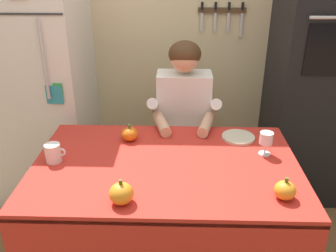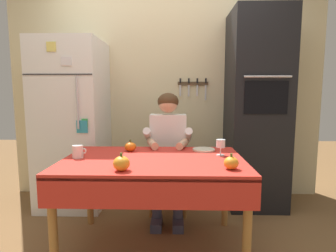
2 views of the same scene
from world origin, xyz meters
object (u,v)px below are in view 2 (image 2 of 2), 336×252
dining_table (153,169)px  serving_tray (204,150)px  coffee_mug (78,152)px  pumpkin_small (121,163)px  chair_behind_person (168,162)px  seated_person (168,144)px  wine_glass (221,144)px  pumpkin_medium (231,163)px  pumpkin_large (130,147)px  refrigerator (73,124)px  wall_oven (256,111)px

dining_table → serving_tray: 0.53m
dining_table → coffee_mug: (-0.59, 0.02, 0.13)m
dining_table → pumpkin_small: bearing=-119.5°
chair_behind_person → seated_person: (-0.00, -0.19, 0.23)m
pumpkin_small → wine_glass: bearing=32.1°
pumpkin_medium → serving_tray: bearing=101.9°
wine_glass → serving_tray: size_ratio=0.68×
chair_behind_person → coffee_mug: bearing=-131.9°
chair_behind_person → coffee_mug: (-0.69, -0.77, 0.28)m
coffee_mug → serving_tray: bearing=16.2°
seated_person → wine_glass: bearing=-47.0°
chair_behind_person → pumpkin_large: 0.67m
pumpkin_medium → dining_table: bearing=153.9°
refrigerator → seated_person: bearing=-14.9°
wine_glass → pumpkin_large: (-0.76, 0.14, -0.05)m
dining_table → pumpkin_small: 0.39m
wall_oven → pumpkin_large: bearing=-153.0°
coffee_mug → dining_table: bearing=-2.0°
seated_person → pumpkin_medium: (0.45, -0.87, 0.05)m
pumpkin_medium → pumpkin_small: size_ratio=0.90×
wall_oven → pumpkin_small: (-1.23, -1.24, -0.26)m
pumpkin_small → pumpkin_large: bearing=93.7°
wall_oven → pumpkin_medium: size_ratio=19.50×
dining_table → serving_tray: bearing=36.7°
wall_oven → pumpkin_large: (-1.27, -0.65, -0.27)m
dining_table → coffee_mug: 0.61m
chair_behind_person → pumpkin_large: (-0.32, -0.52, 0.27)m
pumpkin_small → dining_table: bearing=60.5°
dining_table → pumpkin_large: size_ratio=13.70×
wall_oven → seated_person: size_ratio=1.69×
chair_behind_person → coffee_mug: size_ratio=8.43×
refrigerator → pumpkin_large: (0.73, -0.61, -0.12)m
refrigerator → wine_glass: size_ratio=13.66×
pumpkin_large → serving_tray: bearing=3.7°
dining_table → pumpkin_large: pumpkin_large is taller
wall_oven → pumpkin_small: 1.77m
pumpkin_small → serving_tray: bearing=46.5°
coffee_mug → pumpkin_large: bearing=34.2°
chair_behind_person → pumpkin_large: chair_behind_person is taller
dining_table → wine_glass: bearing=13.7°
seated_person → pumpkin_small: 0.97m
dining_table → chair_behind_person: (0.10, 0.79, -0.14)m
wall_oven → pumpkin_small: size_ratio=17.56×
coffee_mug → wine_glass: 1.14m
chair_behind_person → wall_oven: bearing=7.8°
wine_glass → pumpkin_small: 0.85m
wall_oven → wine_glass: size_ratio=15.93×
refrigerator → pumpkin_medium: (1.49, -1.15, -0.12)m
refrigerator → coffee_mug: size_ratio=16.31×
refrigerator → serving_tray: refrigerator is taller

